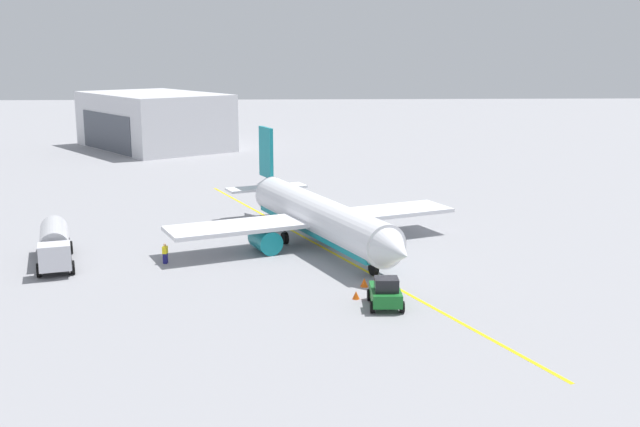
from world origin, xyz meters
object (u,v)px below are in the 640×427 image
fuel_tanker (54,243)px  safety_cone_wingtip (364,282)px  refueling_worker (165,254)px  safety_cone_nose (356,295)px  airplane (318,217)px  pushback_tug (386,293)px

fuel_tanker → safety_cone_wingtip: bearing=73.7°
refueling_worker → safety_cone_nose: refueling_worker is taller
airplane → safety_cone_nose: bearing=8.0°
pushback_tug → refueling_worker: pushback_tug is taller
refueling_worker → safety_cone_wingtip: refueling_worker is taller
airplane → fuel_tanker: 22.57m
fuel_tanker → refueling_worker: fuel_tanker is taller
fuel_tanker → refueling_worker: bearing=87.9°
pushback_tug → safety_cone_nose: 2.67m
safety_cone_nose → fuel_tanker: bearing=-112.7°
refueling_worker → safety_cone_wingtip: 17.34m
safety_cone_wingtip → airplane: bearing=-166.5°
refueling_worker → fuel_tanker: bearing=-92.1°
refueling_worker → safety_cone_wingtip: bearing=66.3°
safety_cone_wingtip → refueling_worker: bearing=-113.7°
pushback_tug → fuel_tanker: bearing=-114.5°
fuel_tanker → safety_cone_wingtip: 26.04m
refueling_worker → pushback_tug: bearing=55.7°
pushback_tug → safety_cone_nose: (-1.76, -1.88, -0.72)m
fuel_tanker → safety_cone_wingtip: size_ratio=15.86×
pushback_tug → refueling_worker: size_ratio=2.14×
fuel_tanker → refueling_worker: (0.34, 9.09, -0.90)m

